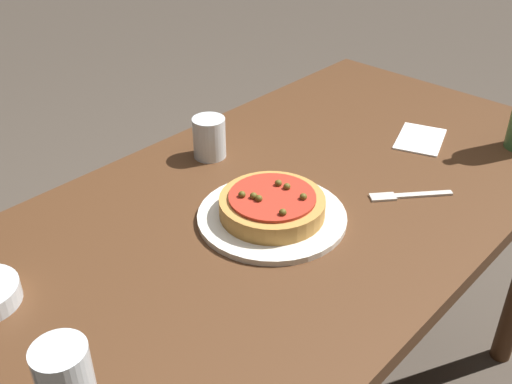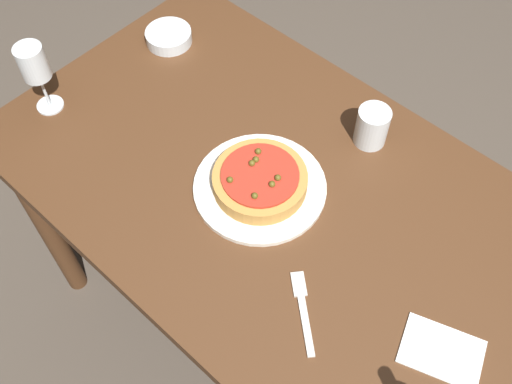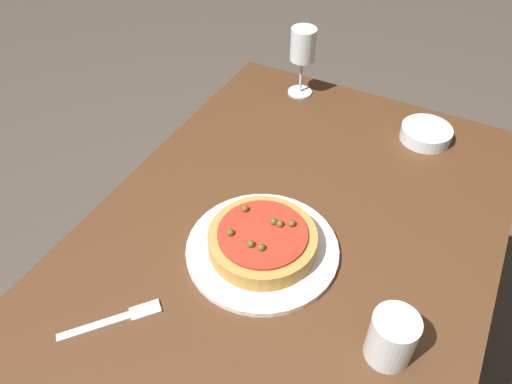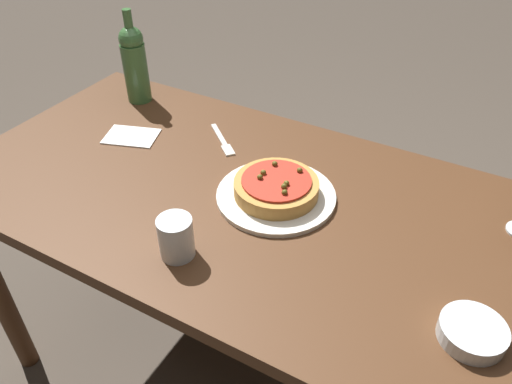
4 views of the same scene
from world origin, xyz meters
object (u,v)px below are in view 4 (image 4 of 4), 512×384
object	(u,v)px
water_cup	(176,237)
fork	(223,141)
side_bowl	(472,332)
dining_table	(235,222)
wine_bottle	(135,62)
pizza	(276,187)
dinner_plate	(276,196)

from	to	relation	value
water_cup	fork	bearing A→B (deg)	109.95
water_cup	side_bowl	size ratio (longest dim) A/B	0.79
dining_table	fork	world-z (taller)	fork
dining_table	wine_bottle	size ratio (longest dim) A/B	5.02
dining_table	pizza	xyz separation A→B (m)	(0.10, 0.03, 0.13)
dinner_plate	side_bowl	distance (m)	0.52
pizza	side_bowl	xyz separation A→B (m)	(0.48, -0.19, -0.02)
dinner_plate	wine_bottle	xyz separation A→B (m)	(-0.61, 0.23, 0.12)
side_bowl	dinner_plate	bearing A→B (deg)	159.01
side_bowl	fork	distance (m)	0.80
dining_table	fork	distance (m)	0.25
side_bowl	wine_bottle	bearing A→B (deg)	158.99
water_cup	fork	xyz separation A→B (m)	(-0.15, 0.42, -0.04)
pizza	fork	world-z (taller)	pizza
side_bowl	fork	size ratio (longest dim) A/B	0.83
dinner_plate	fork	size ratio (longest dim) A/B	2.01
water_cup	side_bowl	distance (m)	0.58
dining_table	side_bowl	world-z (taller)	side_bowl
pizza	wine_bottle	distance (m)	0.66
pizza	wine_bottle	xyz separation A→B (m)	(-0.61, 0.23, 0.09)
dinner_plate	fork	bearing A→B (deg)	148.73
wine_bottle	fork	world-z (taller)	wine_bottle
dinner_plate	pizza	distance (m)	0.03
dinner_plate	pizza	xyz separation A→B (m)	(0.00, 0.00, 0.03)
wine_bottle	water_cup	distance (m)	0.73
wine_bottle	fork	bearing A→B (deg)	-13.29
dining_table	side_bowl	bearing A→B (deg)	-15.24
dinner_plate	pizza	world-z (taller)	pizza
dining_table	side_bowl	distance (m)	0.62
dining_table	water_cup	bearing A→B (deg)	-87.34
pizza	side_bowl	bearing A→B (deg)	-21.00
water_cup	fork	distance (m)	0.45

